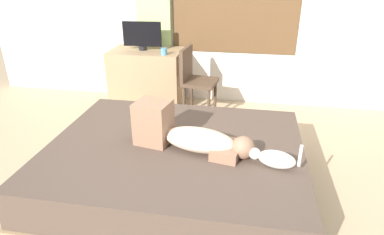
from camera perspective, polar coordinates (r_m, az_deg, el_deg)
ground_plane at (r=2.81m, az=-1.07°, el=-13.66°), size 16.00×16.00×0.00m
bed at (r=2.79m, az=-2.77°, el=-8.49°), size 2.05×1.67×0.44m
person_lying at (r=2.57m, az=-0.83°, el=-2.87°), size 0.94×0.40×0.34m
cat at (r=2.43m, az=13.74°, el=-6.77°), size 0.35×0.17×0.21m
desk at (r=4.44m, az=-7.53°, el=6.62°), size 0.90×0.56×0.74m
tv_monitor at (r=4.31m, az=-8.45°, el=13.61°), size 0.48×0.10×0.35m
cup at (r=4.08m, az=-4.77°, el=11.10°), size 0.08×0.08×0.08m
chair_by_desk at (r=3.98m, az=0.40°, el=6.77°), size 0.42×0.42×0.86m
curtain_left at (r=4.50m, az=-6.60°, el=18.61°), size 0.44×0.06×2.53m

